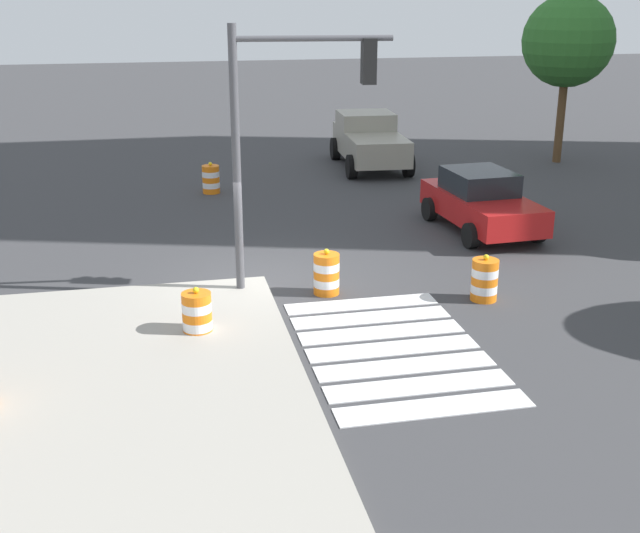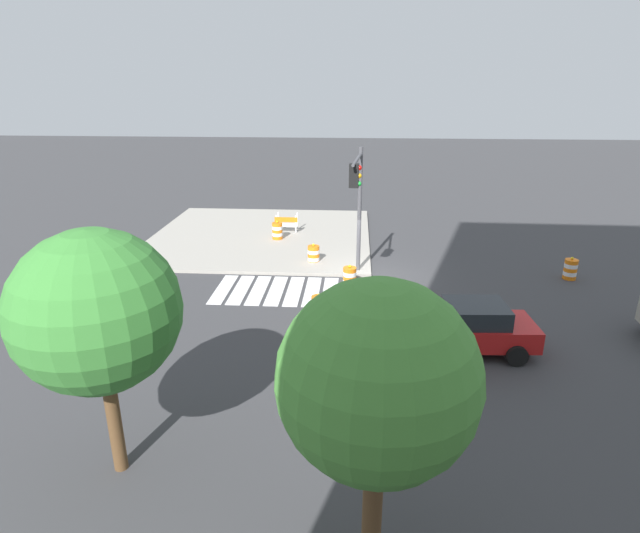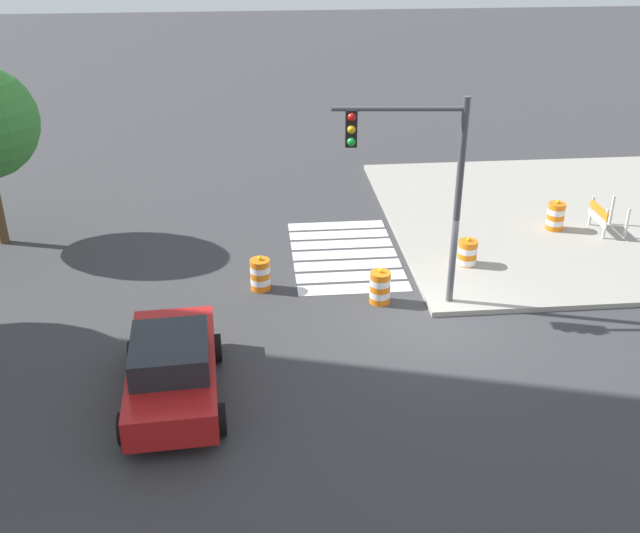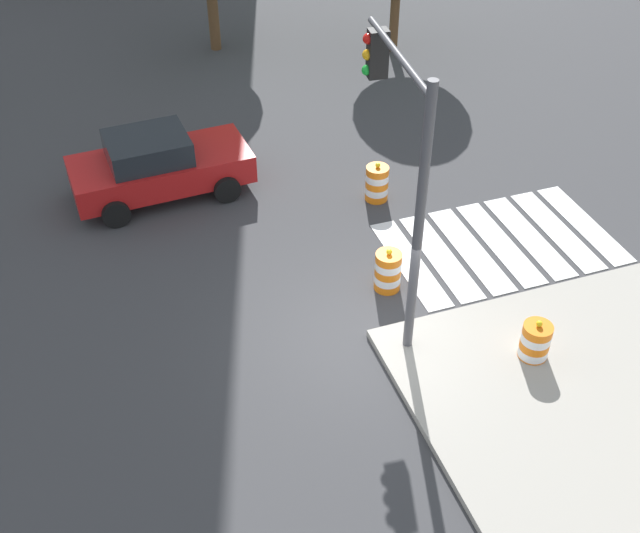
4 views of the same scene
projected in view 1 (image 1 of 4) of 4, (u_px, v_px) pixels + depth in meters
ground_plane at (264, 283)px, 18.02m from camera, size 120.00×120.00×0.00m
crosswalk_stripes at (392, 349)px, 14.67m from camera, size 5.10×3.20×0.02m
sports_car at (481, 201)px, 21.70m from camera, size 4.40×2.34×1.63m
pickup_truck at (368, 140)px, 29.71m from camera, size 5.26×2.59×1.92m
traffic_barrel_near_corner at (211, 179)px, 25.84m from camera, size 0.56×0.56×1.02m
traffic_barrel_crosswalk_end at (484, 280)px, 16.87m from camera, size 0.56×0.56×1.02m
traffic_barrel_median_near at (197, 315)px, 15.03m from camera, size 0.56×0.56×1.02m
traffic_barrel_median_far at (326, 274)px, 17.23m from camera, size 0.56×0.56×1.02m
traffic_light_pole at (291, 112)px, 16.20m from camera, size 0.54×3.28×5.50m
street_tree_streetside_far at (568, 41)px, 29.22m from camera, size 3.35×3.35×6.17m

